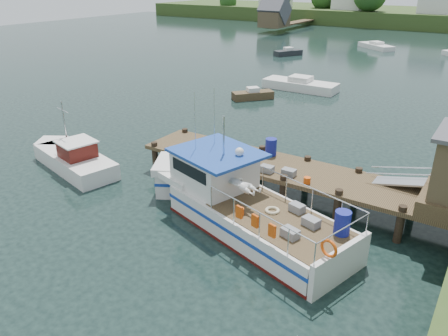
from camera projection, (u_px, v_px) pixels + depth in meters
The scene contains 8 objects.
ground_plane at pixel (257, 186), 21.68m from camera, with size 160.00×160.00×0.00m, color black.
dock at pixel (401, 176), 17.51m from camera, with size 16.60×3.00×4.78m.
lobster_boat at pixel (235, 201), 18.25m from camera, with size 10.97×5.72×5.32m.
work_boat at pixel (72, 158), 23.55m from camera, with size 6.91×3.41×3.63m.
moored_rowboat at pixel (253, 95), 36.66m from camera, with size 3.10×3.38×1.00m.
moored_a at pixel (300, 85), 39.58m from camera, with size 6.69×2.30×1.23m.
moored_d at pixel (376, 46), 61.47m from camera, with size 5.82×5.12×0.99m.
moored_e at pixel (288, 52), 56.36m from camera, with size 2.94×3.87×1.03m.
Camera 1 is at (9.27, -17.17, 9.64)m, focal length 35.00 mm.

